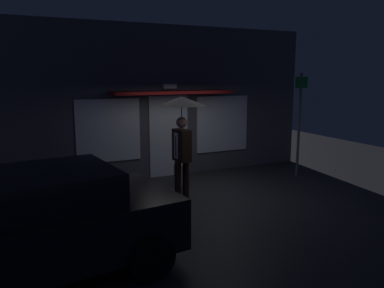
# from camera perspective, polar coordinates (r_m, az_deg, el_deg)

# --- Properties ---
(ground_plane) EXTENTS (18.00, 18.00, 0.00)m
(ground_plane) POSITION_cam_1_polar(r_m,az_deg,el_deg) (8.77, 1.87, -7.98)
(ground_plane) COLOR #26262B
(building_facade) EXTENTS (8.45, 1.00, 4.05)m
(building_facade) POSITION_cam_1_polar(r_m,az_deg,el_deg) (10.50, -3.84, 6.19)
(building_facade) COLOR #4C4C56
(building_facade) RESTS_ON ground
(person_with_umbrella) EXTENTS (1.05, 1.05, 2.28)m
(person_with_umbrella) POSITION_cam_1_polar(r_m,az_deg,el_deg) (8.30, -1.56, 3.37)
(person_with_umbrella) COLOR black
(person_with_umbrella) RESTS_ON ground
(parked_car) EXTENTS (4.17, 2.40, 1.48)m
(parked_car) POSITION_cam_1_polar(r_m,az_deg,el_deg) (5.63, -23.00, -11.11)
(parked_car) COLOR black
(parked_car) RESTS_ON ground
(street_sign_post) EXTENTS (0.40, 0.07, 2.80)m
(street_sign_post) POSITION_cam_1_polar(r_m,az_deg,el_deg) (10.75, 15.68, 3.60)
(street_sign_post) COLOR #595B60
(street_sign_post) RESTS_ON ground
(sidewalk_bollard) EXTENTS (0.28, 0.28, 0.54)m
(sidewalk_bollard) POSITION_cam_1_polar(r_m,az_deg,el_deg) (9.68, -1.91, -4.56)
(sidewalk_bollard) COLOR #B2A899
(sidewalk_bollard) RESTS_ON ground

